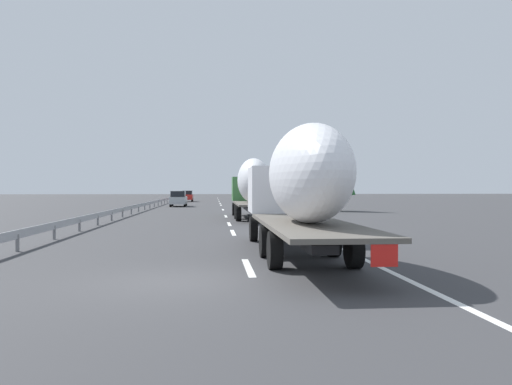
{
  "coord_description": "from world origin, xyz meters",
  "views": [
    {
      "loc": [
        -11.98,
        -0.83,
        2.22
      ],
      "look_at": [
        18.02,
        -3.38,
        1.95
      ],
      "focal_mm": 35.33,
      "sensor_mm": 36.0,
      "label": 1
    }
  ],
  "objects_px": {
    "truck_trailing": "(300,185)",
    "car_red_compact": "(187,196)",
    "car_silver_hatch": "(178,199)",
    "road_sign": "(265,187)",
    "truck_lead": "(252,185)"
  },
  "relations": [
    {
      "from": "truck_trailing",
      "to": "car_red_compact",
      "type": "bearing_deg",
      "value": 6.0
    },
    {
      "from": "truck_trailing",
      "to": "car_silver_hatch",
      "type": "bearing_deg",
      "value": 8.82
    },
    {
      "from": "car_silver_hatch",
      "to": "road_sign",
      "type": "height_order",
      "value": "road_sign"
    },
    {
      "from": "truck_trailing",
      "to": "road_sign",
      "type": "relative_size",
      "value": 4.02
    },
    {
      "from": "truck_trailing",
      "to": "car_red_compact",
      "type": "height_order",
      "value": "truck_trailing"
    },
    {
      "from": "truck_trailing",
      "to": "road_sign",
      "type": "height_order",
      "value": "truck_trailing"
    },
    {
      "from": "truck_lead",
      "to": "car_red_compact",
      "type": "bearing_deg",
      "value": 8.59
    },
    {
      "from": "car_silver_hatch",
      "to": "truck_trailing",
      "type": "bearing_deg",
      "value": -171.18
    },
    {
      "from": "car_silver_hatch",
      "to": "car_red_compact",
      "type": "bearing_deg",
      "value": 0.05
    },
    {
      "from": "truck_lead",
      "to": "truck_trailing",
      "type": "height_order",
      "value": "truck_lead"
    },
    {
      "from": "truck_lead",
      "to": "truck_trailing",
      "type": "relative_size",
      "value": 0.96
    },
    {
      "from": "car_red_compact",
      "to": "road_sign",
      "type": "height_order",
      "value": "road_sign"
    },
    {
      "from": "truck_trailing",
      "to": "road_sign",
      "type": "bearing_deg",
      "value": -4.34
    },
    {
      "from": "truck_trailing",
      "to": "car_red_compact",
      "type": "relative_size",
      "value": 3.34
    },
    {
      "from": "car_silver_hatch",
      "to": "truck_lead",
      "type": "bearing_deg",
      "value": -164.28
    }
  ]
}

